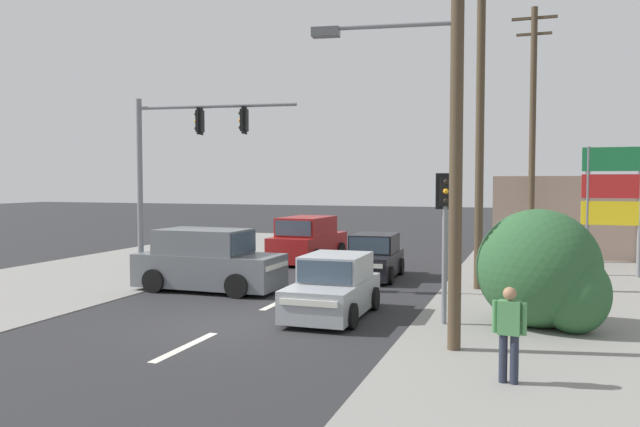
# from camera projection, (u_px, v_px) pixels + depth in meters

# --- Properties ---
(ground_plane) EXTENTS (140.00, 140.00, 0.00)m
(ground_plane) POSITION_uv_depth(u_px,v_px,m) (230.00, 325.00, 14.57)
(ground_plane) COLOR #28282B
(lane_dash_near) EXTENTS (0.20, 2.40, 0.01)m
(lane_dash_near) POSITION_uv_depth(u_px,v_px,m) (185.00, 347.00, 12.68)
(lane_dash_near) COLOR silver
(lane_dash_near) RESTS_ON ground
(lane_dash_mid) EXTENTS (0.20, 2.40, 0.01)m
(lane_dash_mid) POSITION_uv_depth(u_px,v_px,m) (280.00, 302.00, 17.41)
(lane_dash_mid) COLOR silver
(lane_dash_mid) RESTS_ON ground
(lane_dash_far) EXTENTS (0.20, 2.40, 0.01)m
(lane_dash_far) POSITION_uv_depth(u_px,v_px,m) (333.00, 276.00, 22.14)
(lane_dash_far) COLOR silver
(lane_dash_far) RESTS_ON ground
(kerb_left_verge) EXTENTS (8.00, 40.00, 0.02)m
(kerb_left_verge) POSITION_uv_depth(u_px,v_px,m) (59.00, 281.00, 21.09)
(kerb_left_verge) COLOR gray
(kerb_left_verge) RESTS_ON ground
(utility_pole_foreground_right) EXTENTS (3.77, 0.67, 8.95)m
(utility_pole_foreground_right) POSITION_uv_depth(u_px,v_px,m) (449.00, 107.00, 12.19)
(utility_pole_foreground_right) COLOR #4C3D2B
(utility_pole_foreground_right) RESTS_ON ground
(utility_pole_midground_right) EXTENTS (1.80, 0.26, 10.48)m
(utility_pole_midground_right) POSITION_uv_depth(u_px,v_px,m) (480.00, 113.00, 19.15)
(utility_pole_midground_right) COLOR #4C3D2B
(utility_pole_midground_right) RESTS_ON ground
(utility_pole_background_right) EXTENTS (1.80, 0.26, 10.55)m
(utility_pole_background_right) POSITION_uv_depth(u_px,v_px,m) (533.00, 130.00, 25.89)
(utility_pole_background_right) COLOR #4C3D2B
(utility_pole_background_right) RESTS_ON ground
(traffic_signal_mast) EXTENTS (5.26, 0.75, 6.00)m
(traffic_signal_mast) POSITION_uv_depth(u_px,v_px,m) (177.00, 157.00, 19.69)
(traffic_signal_mast) COLOR slate
(traffic_signal_mast) RESTS_ON ground
(pedestal_signal_right_kerb) EXTENTS (0.44, 0.31, 3.56)m
(pedestal_signal_right_kerb) POSITION_uv_depth(u_px,v_px,m) (445.00, 222.00, 14.52)
(pedestal_signal_right_kerb) COLOR slate
(pedestal_signal_right_kerb) RESTS_ON ground
(shopping_plaza_sign) EXTENTS (2.10, 0.16, 4.60)m
(shopping_plaza_sign) POSITION_uv_depth(u_px,v_px,m) (614.00, 192.00, 21.88)
(shopping_plaza_sign) COLOR slate
(shopping_plaza_sign) RESTS_ON ground
(roadside_bush) EXTENTS (2.93, 2.51, 2.74)m
(roadside_bush) POSITION_uv_depth(u_px,v_px,m) (544.00, 272.00, 14.25)
(roadside_bush) COLOR #2D5B33
(roadside_bush) RESTS_ON ground
(hatchback_receding_far) EXTENTS (1.81, 3.65, 1.53)m
(hatchback_receding_far) POSITION_uv_depth(u_px,v_px,m) (334.00, 288.00, 15.56)
(hatchback_receding_far) COLOR #A3A8AD
(hatchback_receding_far) RESTS_ON ground
(hatchback_kerbside_parked) EXTENTS (1.90, 3.70, 1.53)m
(hatchback_kerbside_parked) POSITION_uv_depth(u_px,v_px,m) (373.00, 258.00, 21.71)
(hatchback_kerbside_parked) COLOR black
(hatchback_kerbside_parked) RESTS_ON ground
(suv_oncoming_near) EXTENTS (2.25, 4.63, 1.90)m
(suv_oncoming_near) POSITION_uv_depth(u_px,v_px,m) (308.00, 241.00, 26.09)
(suv_oncoming_near) COLOR maroon
(suv_oncoming_near) RESTS_ON ground
(suv_crossing_left) EXTENTS (4.55, 2.09, 1.90)m
(suv_crossing_left) POSITION_uv_depth(u_px,v_px,m) (208.00, 262.00, 19.25)
(suv_crossing_left) COLOR slate
(suv_crossing_left) RESTS_ON ground
(pedestrian_at_kerb) EXTENTS (0.56, 0.26, 1.63)m
(pedestrian_at_kerb) POSITION_uv_depth(u_px,v_px,m) (509.00, 329.00, 10.29)
(pedestrian_at_kerb) COLOR #232838
(pedestrian_at_kerb) RESTS_ON ground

